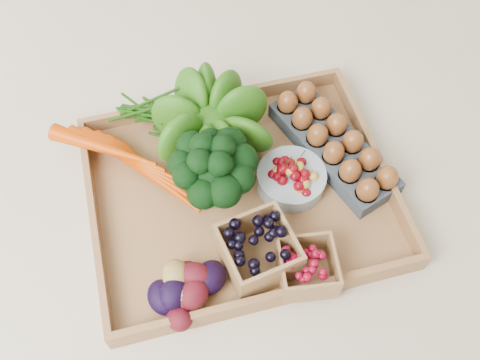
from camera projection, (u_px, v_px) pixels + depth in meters
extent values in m
plane|color=beige|center=(240.00, 197.00, 1.02)|extent=(4.00, 4.00, 0.00)
cube|color=#97693F|center=(240.00, 195.00, 1.01)|extent=(0.55, 0.45, 0.01)
sphere|color=#144A0B|center=(209.00, 117.00, 1.00)|extent=(0.16, 0.16, 0.16)
cylinder|color=#8C9EA5|center=(291.00, 179.00, 1.00)|extent=(0.13, 0.13, 0.03)
cube|color=#333A41|center=(333.00, 147.00, 1.04)|extent=(0.19, 0.31, 0.03)
cube|color=black|center=(258.00, 251.00, 0.90)|extent=(0.13, 0.13, 0.08)
cube|color=maroon|center=(307.00, 267.00, 0.89)|extent=(0.11, 0.11, 0.06)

